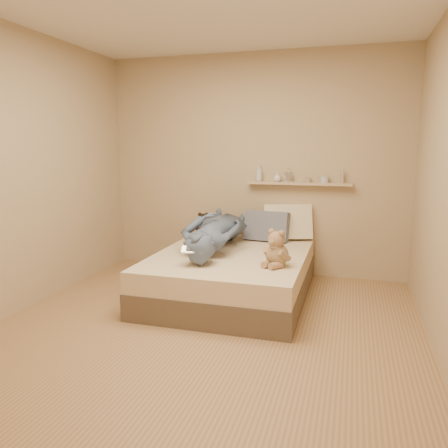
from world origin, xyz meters
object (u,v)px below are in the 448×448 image
(bed, at_px, (232,274))
(dark_plush, at_px, (203,226))
(pillow_cream, at_px, (287,223))
(game_console, at_px, (192,250))
(pillow_grey, at_px, (267,226))
(teddy_bear, at_px, (276,251))
(wall_shelf, at_px, (299,183))
(person, at_px, (215,230))

(bed, xyz_separation_m, dark_plush, (-0.55, 0.71, 0.35))
(pillow_cream, bearing_deg, dark_plush, -173.14)
(game_console, distance_m, pillow_grey, 1.37)
(teddy_bear, relative_size, pillow_grey, 0.69)
(teddy_bear, xyz_separation_m, wall_shelf, (0.03, 1.27, 0.51))
(bed, relative_size, pillow_cream, 3.45)
(wall_shelf, bearing_deg, teddy_bear, -91.50)
(bed, xyz_separation_m, person, (-0.23, 0.18, 0.42))
(person, bearing_deg, pillow_grey, -136.56)
(dark_plush, relative_size, person, 0.18)
(person, bearing_deg, bed, 137.54)
(game_console, height_order, pillow_cream, pillow_cream)
(dark_plush, distance_m, pillow_grey, 0.78)
(game_console, bearing_deg, pillow_cream, 65.81)
(dark_plush, bearing_deg, pillow_cream, 6.86)
(pillow_grey, bearing_deg, bed, -108.00)
(teddy_bear, xyz_separation_m, pillow_grey, (-0.29, 1.05, 0.03))
(pillow_cream, height_order, pillow_grey, pillow_cream)
(pillow_grey, bearing_deg, teddy_bear, -74.45)
(bed, relative_size, person, 1.15)
(pillow_grey, bearing_deg, person, -131.84)
(teddy_bear, xyz_separation_m, pillow_cream, (-0.08, 1.19, 0.06))
(wall_shelf, bearing_deg, pillow_grey, -146.09)
(dark_plush, xyz_separation_m, pillow_grey, (0.77, -0.02, 0.04))
(game_console, height_order, wall_shelf, wall_shelf)
(person, height_order, wall_shelf, wall_shelf)
(pillow_cream, height_order, wall_shelf, wall_shelf)
(game_console, bearing_deg, teddy_bear, 18.85)
(game_console, bearing_deg, wall_shelf, 63.54)
(game_console, relative_size, wall_shelf, 0.16)
(pillow_cream, bearing_deg, pillow_grey, -147.14)
(dark_plush, distance_m, person, 0.62)
(game_console, distance_m, wall_shelf, 1.76)
(teddy_bear, height_order, pillow_cream, pillow_cream)
(bed, height_order, dark_plush, dark_plush)
(bed, height_order, game_console, game_console)
(bed, relative_size, game_console, 9.77)
(wall_shelf, bearing_deg, game_console, -116.46)
(pillow_cream, bearing_deg, person, -136.01)
(pillow_cream, height_order, person, pillow_cream)
(dark_plush, relative_size, pillow_cream, 0.53)
(bed, xyz_separation_m, game_console, (-0.20, -0.61, 0.39))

